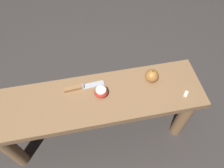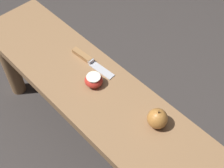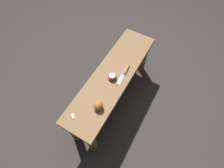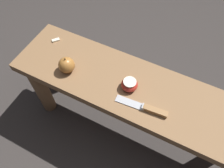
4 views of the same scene
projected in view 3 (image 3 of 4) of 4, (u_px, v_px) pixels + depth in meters
name	position (u px, v px, depth m)	size (l,w,h in m)	color
ground_plane	(112.00, 99.00, 1.91)	(8.00, 8.00, 0.00)	#383330
wooden_bench	(112.00, 82.00, 1.61)	(1.16, 0.31, 0.46)	olive
knife	(125.00, 71.00, 1.52)	(0.22, 0.04, 0.02)	#B7BABF
apple_whole	(98.00, 106.00, 1.32)	(0.07, 0.07, 0.08)	#B27233
apple_cut	(112.00, 77.00, 1.47)	(0.07, 0.07, 0.05)	red
apple_slice_near_knife	(73.00, 116.00, 1.31)	(0.04, 0.04, 0.01)	white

